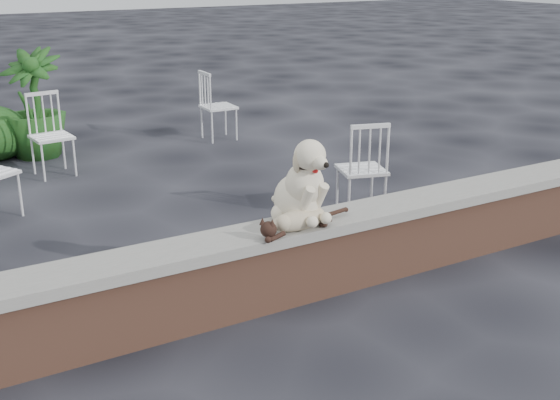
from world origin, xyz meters
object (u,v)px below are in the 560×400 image
cat (299,219)px  chair_b (51,135)px  dog (298,179)px  chair_e (218,105)px  potted_plant_b (34,104)px  chair_c (362,168)px

cat → chair_b: chair_b is taller
dog → chair_e: 4.80m
dog → potted_plant_b: 4.96m
chair_c → chair_e: 3.39m
cat → chair_e: (1.57, 4.70, -0.19)m
cat → chair_b: size_ratio=1.03×
cat → chair_b: 4.18m
chair_b → chair_e: (2.36, 0.59, 0.00)m
dog → chair_b: dog is taller
chair_c → potted_plant_b: bearing=-41.9°
dog → chair_c: bearing=32.3°
dog → chair_e: bearing=65.0°
dog → cat: 0.29m
chair_b → chair_e: same height
chair_b → chair_c: (2.29, -2.80, 0.00)m
chair_e → potted_plant_b: size_ratio=0.70×
cat → chair_b: bearing=94.1°
dog → chair_e: size_ratio=0.68×
chair_b → dog: bearing=-83.6°
potted_plant_b → cat: bearing=-81.2°
dog → potted_plant_b: potted_plant_b is taller
dog → potted_plant_b: (-0.86, 4.88, -0.23)m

